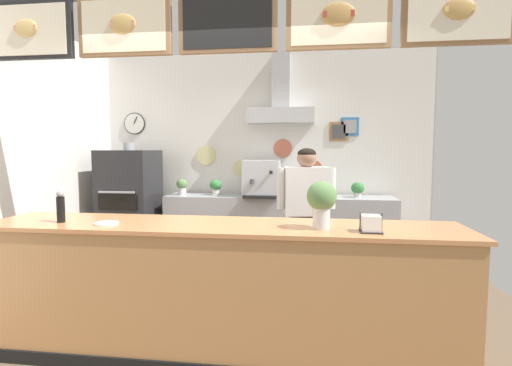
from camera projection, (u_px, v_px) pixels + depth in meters
The scene contains 15 objects.
ground_plane at pixel (232, 327), 3.38m from camera, with size 5.59×5.59×0.00m, color brown.
back_wall_assembly at pixel (262, 149), 5.35m from camera, with size 4.66×2.53×2.92m.
service_counter at pixel (220, 290), 2.89m from camera, with size 3.54×0.67×1.00m.
back_prep_counter at pixel (278, 231), 5.18m from camera, with size 3.03×0.55×0.94m.
pizza_oven at pixel (130, 208), 5.17m from camera, with size 0.67×0.71×1.64m.
shop_worker at pixel (306, 218), 4.05m from camera, with size 0.61×0.29×1.57m.
espresso_machine at pixel (262, 178), 5.12m from camera, with size 0.48×0.57×0.48m.
potted_basil at pixel (182, 186), 5.26m from camera, with size 0.15×0.15×0.22m.
potted_oregano at pixel (322, 186), 5.08m from camera, with size 0.22×0.22×0.25m.
potted_rosemary at pixel (358, 189), 4.98m from camera, with size 0.17×0.17×0.20m.
potted_sage at pixel (216, 186), 5.23m from camera, with size 0.16×0.16×0.21m.
pepper_grinder at pixel (61, 207), 2.90m from camera, with size 0.06×0.06×0.24m.
condiment_plate at pixel (106, 223), 2.84m from camera, with size 0.18×0.18×0.01m.
basil_vase at pixel (322, 202), 2.65m from camera, with size 0.21×0.21×0.33m.
napkin_holder at pixel (371, 224), 2.56m from camera, with size 0.15×0.14×0.13m.
Camera 1 is at (0.63, -3.21, 1.55)m, focal length 27.03 mm.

